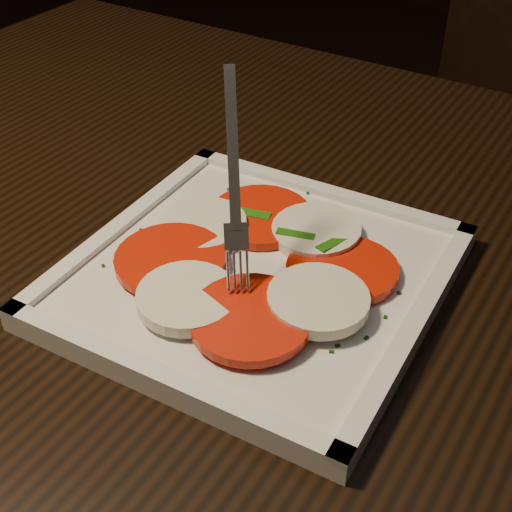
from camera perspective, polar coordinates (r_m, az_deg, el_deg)
table at (r=0.72m, az=0.59°, el=-3.65°), size 1.24×0.86×0.75m
chair at (r=1.44m, az=19.08°, el=11.01°), size 0.51×0.51×0.93m
plate at (r=0.58m, az=-0.00°, el=-1.75°), size 0.31×0.31×0.01m
caprese_salad at (r=0.57m, az=0.01°, el=-0.50°), size 0.23×0.23×0.02m
fork at (r=0.53m, az=-1.84°, el=6.81°), size 0.08×0.09×0.14m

